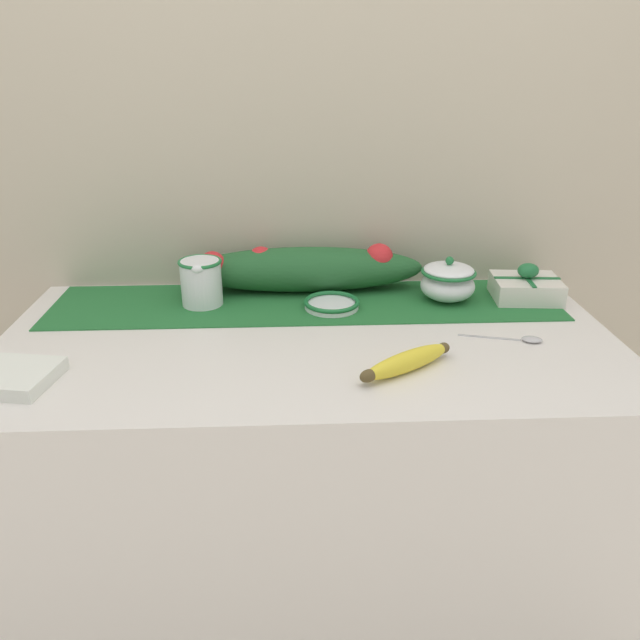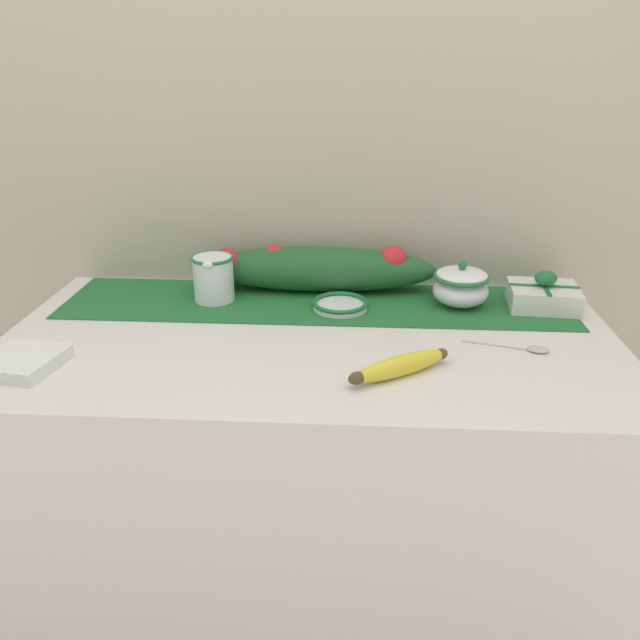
# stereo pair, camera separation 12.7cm
# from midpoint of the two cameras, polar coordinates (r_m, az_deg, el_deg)

# --- Properties ---
(countertop) EXTENTS (1.31, 0.68, 0.93)m
(countertop) POSITION_cam_midpoint_polar(r_m,az_deg,el_deg) (1.57, -3.40, -17.12)
(countertop) COLOR silver
(countertop) RESTS_ON ground_plane
(back_wall) EXTENTS (2.11, 0.04, 2.40)m
(back_wall) POSITION_cam_midpoint_polar(r_m,az_deg,el_deg) (1.58, -3.95, 13.02)
(back_wall) COLOR #B7AD99
(back_wall) RESTS_ON ground_plane
(table_runner) EXTENTS (1.20, 0.28, 0.00)m
(table_runner) POSITION_cam_midpoint_polar(r_m,az_deg,el_deg) (1.50, -3.77, 1.54)
(table_runner) COLOR #236B33
(table_runner) RESTS_ON countertop
(cream_pitcher) EXTENTS (0.10, 0.12, 0.11)m
(cream_pitcher) POSITION_cam_midpoint_polar(r_m,az_deg,el_deg) (1.50, -13.21, 3.49)
(cream_pitcher) COLOR white
(cream_pitcher) RESTS_ON countertop
(sugar_bowl) EXTENTS (0.13, 0.13, 0.11)m
(sugar_bowl) POSITION_cam_midpoint_polar(r_m,az_deg,el_deg) (1.51, 9.27, 3.48)
(sugar_bowl) COLOR white
(sugar_bowl) RESTS_ON countertop
(small_dish) EXTENTS (0.13, 0.13, 0.02)m
(small_dish) POSITION_cam_midpoint_polar(r_m,az_deg,el_deg) (1.45, -1.43, 1.45)
(small_dish) COLOR white
(small_dish) RESTS_ON countertop
(banana) EXTENTS (0.20, 0.15, 0.04)m
(banana) POSITION_cam_midpoint_polar(r_m,az_deg,el_deg) (1.17, 4.87, -3.89)
(banana) COLOR yellow
(banana) RESTS_ON countertop
(spoon) EXTENTS (0.17, 0.06, 0.01)m
(spoon) POSITION_cam_midpoint_polar(r_m,az_deg,el_deg) (1.35, 15.87, -1.76)
(spoon) COLOR #B7B7BC
(spoon) RESTS_ON countertop
(napkin_stack) EXTENTS (0.16, 0.16, 0.03)m
(napkin_stack) POSITION_cam_midpoint_polar(r_m,az_deg,el_deg) (1.29, -28.69, -4.67)
(napkin_stack) COLOR white
(napkin_stack) RESTS_ON countertop
(gift_box) EXTENTS (0.17, 0.15, 0.09)m
(gift_box) POSITION_cam_midpoint_polar(r_m,az_deg,el_deg) (1.57, 16.14, 2.86)
(gift_box) COLOR silver
(gift_box) RESTS_ON countertop
(poinsettia_garland) EXTENTS (0.59, 0.12, 0.12)m
(poinsettia_garland) POSITION_cam_midpoint_polar(r_m,az_deg,el_deg) (1.55, -3.83, 4.71)
(poinsettia_garland) COLOR #235B2D
(poinsettia_garland) RESTS_ON countertop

